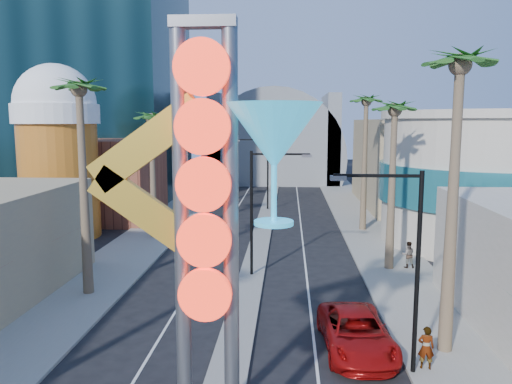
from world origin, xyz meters
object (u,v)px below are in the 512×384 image
Objects in this scene: red_pickup at (356,332)px; neon_sign at (235,212)px; pedestrian_b at (408,255)px; pedestrian_a at (426,347)px.

neon_sign is at bearing -126.25° from red_pickup.
neon_sign is 2.10× the size of red_pickup.
pedestrian_b is (9.44, 19.18, -6.27)m from neon_sign.
neon_sign is at bearing 64.39° from pedestrian_b.
pedestrian_b is at bearing -93.71° from pedestrian_a.
neon_sign is 10.76m from pedestrian_a.
red_pickup is at bearing 57.60° from neon_sign.
pedestrian_b reaches higher than pedestrian_a.
neon_sign reaches higher than pedestrian_a.
red_pickup is 13.19m from pedestrian_b.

